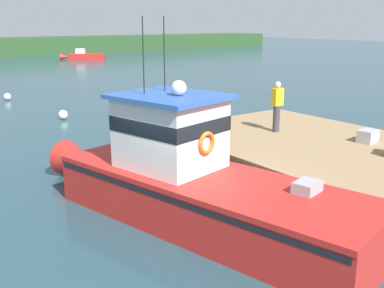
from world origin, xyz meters
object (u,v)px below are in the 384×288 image
deckhand_by_the_boat (277,106)px  moored_boat_near_channel (84,56)px  bait_bucket (223,122)px  mooring_buoy_channel_marker (63,115)px  crate_single_by_cleat (368,136)px  main_fishing_boat (190,180)px  mooring_buoy_inshore (7,97)px

deckhand_by_the_boat → moored_boat_near_channel: (12.80, 45.14, -1.58)m
bait_bucket → mooring_buoy_channel_marker: (-1.91, 9.94, -1.14)m
crate_single_by_cleat → mooring_buoy_channel_marker: size_ratio=1.30×
bait_bucket → mooring_buoy_channel_marker: bearing=100.9°
main_fishing_boat → mooring_buoy_channel_marker: (1.88, 13.24, -0.78)m
moored_boat_near_channel → deckhand_by_the_boat: bearing=-105.8°
deckhand_by_the_boat → mooring_buoy_inshore: size_ratio=3.73×
deckhand_by_the_boat → moored_boat_near_channel: bearing=74.2°
deckhand_by_the_boat → mooring_buoy_channel_marker: 12.02m
mooring_buoy_inshore → mooring_buoy_channel_marker: size_ratio=0.95×
main_fishing_boat → mooring_buoy_inshore: (1.23, 20.76, -0.79)m
bait_bucket → mooring_buoy_channel_marker: 10.18m
crate_single_by_cleat → mooring_buoy_inshore: bearing=102.2°
main_fishing_boat → mooring_buoy_channel_marker: main_fishing_boat is taller
mooring_buoy_inshore → crate_single_by_cleat: bearing=-77.8°
main_fishing_boat → mooring_buoy_channel_marker: size_ratio=21.62×
main_fishing_boat → crate_single_by_cleat: (5.90, -0.87, 0.38)m
crate_single_by_cleat → deckhand_by_the_boat: size_ratio=0.37×
bait_bucket → mooring_buoy_inshore: bait_bucket is taller
mooring_buoy_inshore → deckhand_by_the_boat: bearing=-79.7°
main_fishing_boat → moored_boat_near_channel: main_fishing_boat is taller
crate_single_by_cleat → bait_bucket: crate_single_by_cleat is taller
bait_bucket → moored_boat_near_channel: bearing=72.5°
deckhand_by_the_boat → crate_single_by_cleat: bearing=-65.0°
bait_bucket → mooring_buoy_inshore: (-2.56, 17.46, -1.15)m
moored_boat_near_channel → main_fishing_boat: bearing=-110.5°
crate_single_by_cleat → main_fishing_boat: bearing=171.6°
mooring_buoy_channel_marker → main_fishing_boat: bearing=-98.1°
moored_boat_near_channel → mooring_buoy_channel_marker: 37.06m
main_fishing_boat → bait_bucket: 5.04m
main_fishing_boat → mooring_buoy_inshore: main_fishing_boat is taller
main_fishing_boat → moored_boat_near_channel: 50.01m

